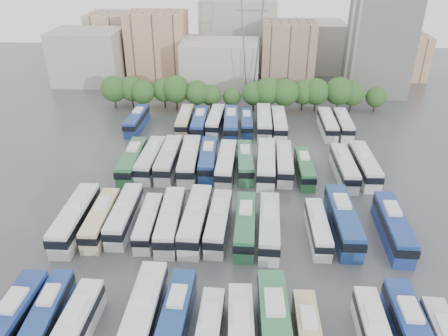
# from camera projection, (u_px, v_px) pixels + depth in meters

# --- Properties ---
(ground) EXTENTS (220.00, 220.00, 0.00)m
(ground) POSITION_uv_depth(u_px,v_px,m) (234.00, 210.00, 65.20)
(ground) COLOR #424447
(ground) RESTS_ON ground
(tree_line) EXTENTS (65.75, 7.72, 8.12)m
(tree_line) POSITION_uv_depth(u_px,v_px,m) (239.00, 92.00, 100.15)
(tree_line) COLOR black
(tree_line) RESTS_ON ground
(city_buildings) EXTENTS (102.00, 35.00, 20.00)m
(city_buildings) POSITION_uv_depth(u_px,v_px,m) (218.00, 47.00, 125.10)
(city_buildings) COLOR #9E998E
(city_buildings) RESTS_ON ground
(apartment_tower) EXTENTS (14.00, 14.00, 26.00)m
(apartment_tower) POSITION_uv_depth(u_px,v_px,m) (380.00, 41.00, 108.34)
(apartment_tower) COLOR silver
(apartment_tower) RESTS_ON ground
(electricity_pylon) EXTENTS (9.00, 6.91, 33.83)m
(electricity_pylon) POSITION_uv_depth(u_px,v_px,m) (252.00, 22.00, 100.28)
(electricity_pylon) COLOR slate
(electricity_pylon) RESTS_ON ground
(bus_r0_s0) EXTENTS (3.41, 13.30, 4.14)m
(bus_r0_s0) POSITION_uv_depth(u_px,v_px,m) (8.00, 326.00, 43.23)
(bus_r0_s0) COLOR navy
(bus_r0_s0) RESTS_ON ground
(bus_r0_s1) EXTENTS (2.97, 11.43, 3.56)m
(bus_r0_s1) POSITION_uv_depth(u_px,v_px,m) (47.00, 316.00, 44.75)
(bus_r0_s1) COLOR navy
(bus_r0_s1) RESTS_ON ground
(bus_r0_s2) EXTENTS (3.02, 12.02, 3.74)m
(bus_r0_s2) POSITION_uv_depth(u_px,v_px,m) (73.00, 332.00, 42.91)
(bus_r0_s2) COLOR silver
(bus_r0_s2) RESTS_ON ground
(bus_r0_s4) EXTENTS (3.02, 13.27, 4.15)m
(bus_r0_s4) POSITION_uv_depth(u_px,v_px,m) (143.00, 316.00, 44.38)
(bus_r0_s4) COLOR silver
(bus_r0_s4) RESTS_ON ground
(bus_r0_s5) EXTENTS (3.11, 12.06, 3.75)m
(bus_r0_s5) POSITION_uv_depth(u_px,v_px,m) (175.00, 319.00, 44.31)
(bus_r0_s5) COLOR navy
(bus_r0_s5) RESTS_ON ground
(bus_r0_s8) EXTENTS (3.47, 13.77, 4.29)m
(bus_r0_s8) POSITION_uv_depth(u_px,v_px,m) (275.00, 329.00, 42.81)
(bus_r0_s8) COLOR #317246
(bus_r0_s8) RESTS_ON ground
(bus_r0_s12) EXTENTS (2.78, 12.67, 3.97)m
(bus_r0_s12) POSITION_uv_depth(u_px,v_px,m) (412.00, 335.00, 42.38)
(bus_r0_s12) COLOR navy
(bus_r0_s12) RESTS_ON ground
(bus_r1_s0) EXTENTS (3.01, 13.48, 4.22)m
(bus_r1_s0) POSITION_uv_depth(u_px,v_px,m) (76.00, 218.00, 59.75)
(bus_r1_s0) COLOR silver
(bus_r1_s0) RESTS_ON ground
(bus_r1_s1) EXTENTS (2.71, 11.81, 3.69)m
(bus_r1_s1) POSITION_uv_depth(u_px,v_px,m) (101.00, 219.00, 60.04)
(bus_r1_s1) COLOR beige
(bus_r1_s1) RESTS_ON ground
(bus_r1_s2) EXTENTS (2.68, 12.29, 3.85)m
(bus_r1_s2) POSITION_uv_depth(u_px,v_px,m) (125.00, 214.00, 60.81)
(bus_r1_s2) COLOR silver
(bus_r1_s2) RESTS_ON ground
(bus_r1_s3) EXTENTS (2.59, 10.93, 3.41)m
(bus_r1_s3) POSITION_uv_depth(u_px,v_px,m) (149.00, 222.00, 59.62)
(bus_r1_s3) COLOR silver
(bus_r1_s3) RESTS_ON ground
(bus_r1_s4) EXTENTS (3.08, 12.75, 3.98)m
(bus_r1_s4) POSITION_uv_depth(u_px,v_px,m) (170.00, 220.00, 59.48)
(bus_r1_s4) COLOR silver
(bus_r1_s4) RESTS_ON ground
(bus_r1_s5) EXTENTS (3.45, 13.37, 4.16)m
(bus_r1_s5) POSITION_uv_depth(u_px,v_px,m) (196.00, 219.00, 59.55)
(bus_r1_s5) COLOR silver
(bus_r1_s5) RESTS_ON ground
(bus_r1_s6) EXTENTS (3.24, 12.28, 3.82)m
(bus_r1_s6) POSITION_uv_depth(u_px,v_px,m) (219.00, 222.00, 59.31)
(bus_r1_s6) COLOR silver
(bus_r1_s6) RESTS_ON ground
(bus_r1_s7) EXTENTS (2.94, 12.26, 3.83)m
(bus_r1_s7) POSITION_uv_depth(u_px,v_px,m) (245.00, 224.00, 58.70)
(bus_r1_s7) COLOR #2B6641
(bus_r1_s7) RESTS_ON ground
(bus_r1_s8) EXTENTS (3.18, 12.58, 3.92)m
(bus_r1_s8) POSITION_uv_depth(u_px,v_px,m) (269.00, 226.00, 58.32)
(bus_r1_s8) COLOR silver
(bus_r1_s8) RESTS_ON ground
(bus_r1_s10) EXTENTS (2.51, 10.86, 3.40)m
(bus_r1_s10) POSITION_uv_depth(u_px,v_px,m) (318.00, 228.00, 58.43)
(bus_r1_s10) COLOR silver
(bus_r1_s10) RESTS_ON ground
(bus_r1_s11) EXTENTS (3.25, 13.69, 4.28)m
(bus_r1_s11) POSITION_uv_depth(u_px,v_px,m) (343.00, 220.00, 59.27)
(bus_r1_s11) COLOR navy
(bus_r1_s11) RESTS_ON ground
(bus_r1_s13) EXTENTS (3.17, 13.04, 4.07)m
(bus_r1_s13) POSITION_uv_depth(u_px,v_px,m) (393.00, 226.00, 58.11)
(bus_r1_s13) COLOR navy
(bus_r1_s13) RESTS_ON ground
(bus_r2_s1) EXTENTS (2.94, 13.04, 4.08)m
(bus_r2_s1) POSITION_uv_depth(u_px,v_px,m) (132.00, 160.00, 75.08)
(bus_r2_s1) COLOR #2C6840
(bus_r2_s1) RESTS_ON ground
(bus_r2_s2) EXTENTS (3.33, 12.94, 4.03)m
(bus_r2_s2) POSITION_uv_depth(u_px,v_px,m) (151.00, 159.00, 75.60)
(bus_r2_s2) COLOR silver
(bus_r2_s2) RESTS_ON ground
(bus_r2_s3) EXTENTS (3.06, 13.26, 4.15)m
(bus_r2_s3) POSITION_uv_depth(u_px,v_px,m) (169.00, 159.00, 75.57)
(bus_r2_s3) COLOR silver
(bus_r2_s3) RESTS_ON ground
(bus_r2_s4) EXTENTS (3.33, 13.66, 4.26)m
(bus_r2_s4) POSITION_uv_depth(u_px,v_px,m) (189.00, 160.00, 75.19)
(bus_r2_s4) COLOR silver
(bus_r2_s4) RESTS_ON ground
(bus_r2_s5) EXTENTS (2.96, 12.42, 3.88)m
(bus_r2_s5) POSITION_uv_depth(u_px,v_px,m) (208.00, 159.00, 75.83)
(bus_r2_s5) COLOR navy
(bus_r2_s5) RESTS_ON ground
(bus_r2_s6) EXTENTS (3.20, 12.94, 4.04)m
(bus_r2_s6) POSITION_uv_depth(u_px,v_px,m) (226.00, 163.00, 74.16)
(bus_r2_s6) COLOR silver
(bus_r2_s6) RESTS_ON ground
(bus_r2_s7) EXTENTS (3.12, 11.94, 3.71)m
(bus_r2_s7) POSITION_uv_depth(u_px,v_px,m) (245.00, 161.00, 75.14)
(bus_r2_s7) COLOR #307148
(bus_r2_s7) RESTS_ON ground
(bus_r2_s8) EXTENTS (3.37, 13.61, 4.24)m
(bus_r2_s8) POSITION_uv_depth(u_px,v_px,m) (266.00, 163.00, 74.14)
(bus_r2_s8) COLOR silver
(bus_r2_s8) RESTS_ON ground
(bus_r2_s9) EXTENTS (2.99, 12.26, 3.83)m
(bus_r2_s9) POSITION_uv_depth(u_px,v_px,m) (284.00, 162.00, 74.72)
(bus_r2_s9) COLOR silver
(bus_r2_s9) RESTS_ON ground
(bus_r2_s10) EXTENTS (2.66, 11.19, 3.49)m
(bus_r2_s10) POSITION_uv_depth(u_px,v_px,m) (304.00, 168.00, 73.37)
(bus_r2_s10) COLOR #2B6438
(bus_r2_s10) RESTS_ON ground
(bus_r2_s12) EXTENTS (2.98, 12.52, 3.91)m
(bus_r2_s12) POSITION_uv_depth(u_px,v_px,m) (344.00, 167.00, 73.14)
(bus_r2_s12) COLOR silver
(bus_r2_s12) RESTS_ON ground
(bus_r2_s13) EXTENTS (3.09, 12.99, 4.06)m
(bus_r2_s13) POSITION_uv_depth(u_px,v_px,m) (364.00, 165.00, 73.70)
(bus_r2_s13) COLOR silver
(bus_r2_s13) RESTS_ON ground
(bus_r3_s0) EXTENTS (3.02, 12.03, 3.75)m
(bus_r3_s0) POSITION_uv_depth(u_px,v_px,m) (137.00, 120.00, 91.84)
(bus_r3_s0) COLOR navy
(bus_r3_s0) RESTS_ON ground
(bus_r3_s3) EXTENTS (2.77, 12.14, 3.80)m
(bus_r3_s3) POSITION_uv_depth(u_px,v_px,m) (185.00, 120.00, 91.70)
(bus_r3_s3) COLOR #CDBC8C
(bus_r3_s3) RESTS_ON ground
(bus_r3_s4) EXTENTS (2.71, 12.28, 3.85)m
(bus_r3_s4) POSITION_uv_depth(u_px,v_px,m) (200.00, 123.00, 90.50)
(bus_r3_s4) COLOR navy
(bus_r3_s4) RESTS_ON ground
(bus_r3_s5) EXTENTS (3.31, 12.45, 3.87)m
(bus_r3_s5) POSITION_uv_depth(u_px,v_px,m) (216.00, 121.00, 91.47)
(bus_r3_s5) COLOR silver
(bus_r3_s5) RESTS_ON ground
(bus_r3_s6) EXTENTS (3.26, 13.11, 4.09)m
(bus_r3_s6) POSITION_uv_depth(u_px,v_px,m) (231.00, 123.00, 90.05)
(bus_r3_s6) COLOR navy
(bus_r3_s6) RESTS_ON ground
(bus_r3_s7) EXTENTS (2.65, 10.85, 3.39)m
(bus_r3_s7) POSITION_uv_depth(u_px,v_px,m) (247.00, 123.00, 91.13)
(bus_r3_s7) COLOR navy
(bus_r3_s7) RESTS_ON ground
(bus_r3_s8) EXTENTS (2.96, 13.39, 4.20)m
(bus_r3_s8) POSITION_uv_depth(u_px,v_px,m) (264.00, 121.00, 90.62)
(bus_r3_s8) COLOR silver
(bus_r3_s8) RESTS_ON ground
(bus_r3_s9) EXTENTS (2.78, 12.59, 3.95)m
(bus_r3_s9) POSITION_uv_depth(u_px,v_px,m) (279.00, 123.00, 90.05)
(bus_r3_s9) COLOR silver
(bus_r3_s9) RESTS_ON ground
(bus_r3_s12) EXTENTS (2.75, 12.12, 3.80)m
(bus_r3_s12) POSITION_uv_depth(u_px,v_px,m) (327.00, 124.00, 90.04)
(bus_r3_s12) COLOR silver
(bus_r3_s12) RESTS_ON ground
(bus_r3_s13) EXTENTS (2.69, 11.84, 3.71)m
(bus_r3_s13) POSITION_uv_depth(u_px,v_px,m) (343.00, 124.00, 90.10)
(bus_r3_s13) COLOR silver
(bus_r3_s13) RESTS_ON ground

